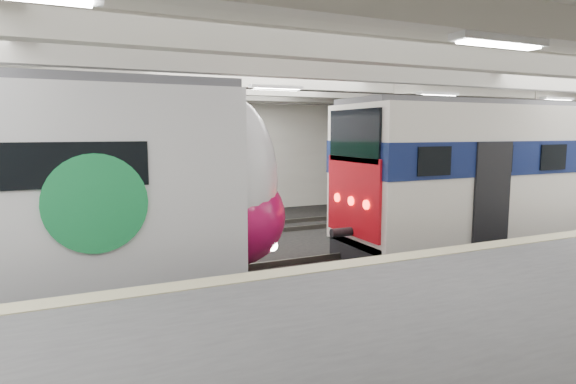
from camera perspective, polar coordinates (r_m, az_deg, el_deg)
name	(u,v)px	position (r m, az deg, el deg)	size (l,w,h in m)	color
station_hall	(342,151)	(10.90, 6.40, 4.86)	(36.00, 24.00, 5.75)	black
older_rer	(532,170)	(17.82, 26.90, 2.33)	(13.96, 3.08, 4.58)	white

